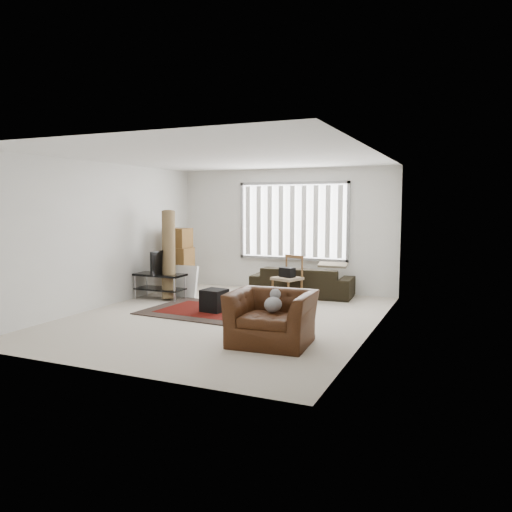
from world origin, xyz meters
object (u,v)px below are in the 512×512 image
Objects in this scene: moving_boxes at (179,263)px; sofa at (302,277)px; armchair at (272,314)px; tv_stand at (160,281)px; side_chair at (288,276)px.

moving_boxes is 2.70m from sofa.
sofa is 1.77× the size of armchair.
armchair is (0.74, -3.60, 0.02)m from sofa.
sofa reaches higher than tv_stand.
tv_stand is 3.92m from armchair.
armchair reaches higher than tv_stand.
side_chair reaches higher than tv_stand.
tv_stand is at bearing 143.30° from armchair.
moving_boxes is 4.47m from armchair.
armchair is at bearing -41.33° from moving_boxes.
moving_boxes reaches higher than sofa.
tv_stand is 0.88× the size of armchair.
sofa is 2.33× the size of side_chair.
side_chair reaches higher than armchair.
side_chair is at bearing 76.92° from sofa.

